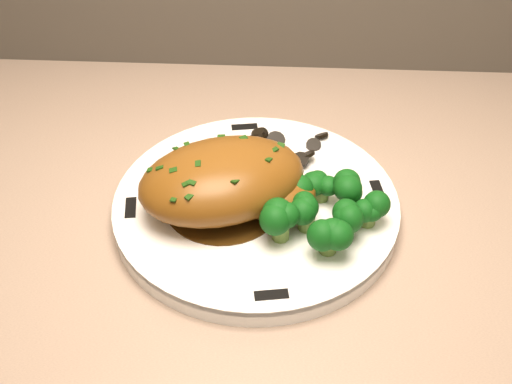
{
  "coord_description": "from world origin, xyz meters",
  "views": [
    {
      "loc": [
        -0.46,
        1.22,
        1.26
      ],
      "look_at": [
        -0.49,
        1.69,
        0.84
      ],
      "focal_mm": 45.0,
      "sensor_mm": 36.0,
      "label": 1
    }
  ],
  "objects": [
    {
      "name": "chicken_breast",
      "position": [
        -0.51,
        1.68,
        0.86
      ],
      "size": [
        0.19,
        0.16,
        0.06
      ],
      "rotation": [
        0.0,
        0.0,
        0.39
      ],
      "color": "brown",
      "rests_on": "plate"
    },
    {
      "name": "rim_accent_2",
      "position": [
        -0.47,
        1.57,
        0.83
      ],
      "size": [
        0.03,
        0.01,
        0.0
      ],
      "primitive_type": "cube",
      "rotation": [
        0.0,
        0.0,
        6.44
      ],
      "color": "black",
      "rests_on": "plate"
    },
    {
      "name": "broccoli_florets",
      "position": [
        -0.42,
        1.66,
        0.86
      ],
      "size": [
        0.11,
        0.1,
        0.04
      ],
      "rotation": [
        0.0,
        0.0,
        -0.12
      ],
      "color": "olive",
      "rests_on": "plate"
    },
    {
      "name": "rim_accent_1",
      "position": [
        -0.61,
        1.67,
        0.83
      ],
      "size": [
        0.01,
        0.03,
        0.0
      ],
      "primitive_type": "cube",
      "rotation": [
        0.0,
        0.0,
        4.87
      ],
      "color": "black",
      "rests_on": "plate"
    },
    {
      "name": "gravy_pool",
      "position": [
        -0.52,
        1.68,
        0.84
      ],
      "size": [
        0.11,
        0.11,
        0.0
      ],
      "primitive_type": "cylinder",
      "color": "#3F250B",
      "rests_on": "plate"
    },
    {
      "name": "rim_accent_3",
      "position": [
        -0.37,
        1.71,
        0.83
      ],
      "size": [
        0.01,
        0.03,
        0.0
      ],
      "primitive_type": "cube",
      "rotation": [
        0.0,
        0.0,
        8.01
      ],
      "color": "black",
      "rests_on": "plate"
    },
    {
      "name": "plate",
      "position": [
        -0.49,
        1.69,
        0.82
      ],
      "size": [
        0.36,
        0.36,
        0.02
      ],
      "primitive_type": "cylinder",
      "rotation": [
        0.0,
        0.0,
        0.34
      ],
      "color": "white",
      "rests_on": "counter"
    },
    {
      "name": "rim_accent_0",
      "position": [
        -0.51,
        1.81,
        0.83
      ],
      "size": [
        0.03,
        0.01,
        0.0
      ],
      "primitive_type": "cube",
      "rotation": [
        0.0,
        0.0,
        3.3
      ],
      "color": "black",
      "rests_on": "plate"
    },
    {
      "name": "mushroom_pile",
      "position": [
        -0.46,
        1.76,
        0.84
      ],
      "size": [
        0.08,
        0.06,
        0.02
      ],
      "color": "black",
      "rests_on": "plate"
    }
  ]
}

